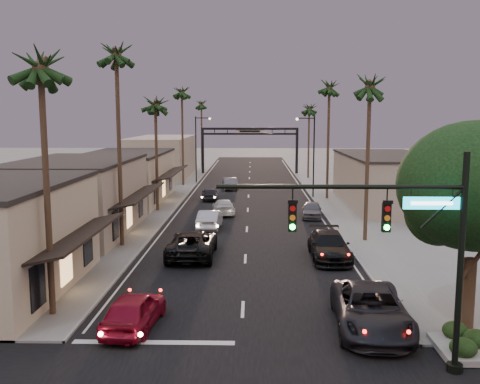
{
  "coord_description": "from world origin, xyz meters",
  "views": [
    {
      "loc": [
        0.43,
        -14.0,
        8.95
      ],
      "look_at": [
        -0.63,
        31.72,
        2.5
      ],
      "focal_mm": 40.0,
      "sensor_mm": 36.0,
      "label": 1
    }
  ],
  "objects_px": {
    "traffic_signal": "(406,231)",
    "streetlight_left": "(198,144)",
    "palm_lb": "(116,49)",
    "curbside_near": "(371,309)",
    "corner_tree": "(477,191)",
    "oncoming_silver": "(210,219)",
    "oncoming_pickup": "(192,244)",
    "curbside_black": "(329,246)",
    "arch": "(250,139)",
    "streetlight_right": "(311,150)",
    "palm_la": "(40,57)",
    "palm_rc": "(309,106)",
    "palm_far": "(201,102)",
    "palm_lc": "(155,100)",
    "palm_rb": "(329,84)",
    "palm_ld": "(182,89)",
    "oncoming_red": "(134,310)",
    "palm_ra": "(370,81)"
  },
  "relations": [
    {
      "from": "palm_rb",
      "to": "oncoming_red",
      "type": "distance_m",
      "value": 40.36
    },
    {
      "from": "corner_tree",
      "to": "palm_ra",
      "type": "distance_m",
      "value": 17.45
    },
    {
      "from": "curbside_black",
      "to": "traffic_signal",
      "type": "bearing_deg",
      "value": -88.28
    },
    {
      "from": "streetlight_right",
      "to": "palm_ld",
      "type": "relative_size",
      "value": 0.63
    },
    {
      "from": "palm_la",
      "to": "palm_far",
      "type": "distance_m",
      "value": 69.0
    },
    {
      "from": "palm_ld",
      "to": "arch",
      "type": "bearing_deg",
      "value": 60.17
    },
    {
      "from": "arch",
      "to": "palm_rb",
      "type": "relative_size",
      "value": 1.07
    },
    {
      "from": "oncoming_red",
      "to": "arch",
      "type": "bearing_deg",
      "value": -88.46
    },
    {
      "from": "traffic_signal",
      "to": "streetlight_left",
      "type": "height_order",
      "value": "streetlight_left"
    },
    {
      "from": "palm_lb",
      "to": "palm_far",
      "type": "xyz_separation_m",
      "value": [
        0.3,
        56.0,
        -1.94
      ]
    },
    {
      "from": "oncoming_silver",
      "to": "curbside_black",
      "type": "xyz_separation_m",
      "value": [
        8.29,
        -9.0,
        0.07
      ]
    },
    {
      "from": "corner_tree",
      "to": "palm_ld",
      "type": "relative_size",
      "value": 0.62
    },
    {
      "from": "palm_la",
      "to": "palm_rc",
      "type": "distance_m",
      "value": 57.63
    },
    {
      "from": "palm_la",
      "to": "curbside_near",
      "type": "height_order",
      "value": "palm_la"
    },
    {
      "from": "palm_ld",
      "to": "curbside_near",
      "type": "bearing_deg",
      "value": -73.43
    },
    {
      "from": "palm_lc",
      "to": "oncoming_silver",
      "type": "distance_m",
      "value": 13.71
    },
    {
      "from": "streetlight_right",
      "to": "traffic_signal",
      "type": "bearing_deg",
      "value": -91.72
    },
    {
      "from": "curbside_black",
      "to": "palm_ra",
      "type": "bearing_deg",
      "value": 56.36
    },
    {
      "from": "palm_lc",
      "to": "oncoming_red",
      "type": "relative_size",
      "value": 2.63
    },
    {
      "from": "corner_tree",
      "to": "oncoming_silver",
      "type": "bearing_deg",
      "value": 121.1
    },
    {
      "from": "palm_ld",
      "to": "curbside_black",
      "type": "bearing_deg",
      "value": -68.82
    },
    {
      "from": "oncoming_pickup",
      "to": "curbside_black",
      "type": "relative_size",
      "value": 1.08
    },
    {
      "from": "palm_lb",
      "to": "curbside_near",
      "type": "xyz_separation_m",
      "value": [
        14.05,
        -14.24,
        -12.49
      ]
    },
    {
      "from": "oncoming_red",
      "to": "oncoming_silver",
      "type": "relative_size",
      "value": 0.98
    },
    {
      "from": "oncoming_pickup",
      "to": "oncoming_red",
      "type": "bearing_deg",
      "value": 84.67
    },
    {
      "from": "palm_ld",
      "to": "palm_rc",
      "type": "xyz_separation_m",
      "value": [
        17.2,
        9.0,
        -1.95
      ]
    },
    {
      "from": "palm_lb",
      "to": "palm_rb",
      "type": "distance_m",
      "value": 27.94
    },
    {
      "from": "palm_la",
      "to": "palm_far",
      "type": "height_order",
      "value": "same"
    },
    {
      "from": "traffic_signal",
      "to": "curbside_black",
      "type": "height_order",
      "value": "traffic_signal"
    },
    {
      "from": "streetlight_right",
      "to": "curbside_black",
      "type": "relative_size",
      "value": 1.54
    },
    {
      "from": "oncoming_silver",
      "to": "oncoming_red",
      "type": "bearing_deg",
      "value": 87.92
    },
    {
      "from": "arch",
      "to": "curbside_black",
      "type": "distance_m",
      "value": 51.39
    },
    {
      "from": "arch",
      "to": "curbside_near",
      "type": "bearing_deg",
      "value": -84.99
    },
    {
      "from": "palm_la",
      "to": "curbside_near",
      "type": "distance_m",
      "value": 17.62
    },
    {
      "from": "oncoming_red",
      "to": "curbside_near",
      "type": "relative_size",
      "value": 0.72
    },
    {
      "from": "palm_la",
      "to": "palm_rb",
      "type": "height_order",
      "value": "palm_rb"
    },
    {
      "from": "palm_far",
      "to": "oncoming_pickup",
      "type": "xyz_separation_m",
      "value": [
        4.89,
        -58.58,
        -10.57
      ]
    },
    {
      "from": "corner_tree",
      "to": "oncoming_pickup",
      "type": "xyz_separation_m",
      "value": [
        -12.89,
        11.97,
        -5.11
      ]
    },
    {
      "from": "streetlight_left",
      "to": "curbside_black",
      "type": "xyz_separation_m",
      "value": [
        12.23,
        -38.9,
        -4.48
      ]
    },
    {
      "from": "palm_rc",
      "to": "corner_tree",
      "type": "bearing_deg",
      "value": -89.11
    },
    {
      "from": "palm_ra",
      "to": "oncoming_silver",
      "type": "bearing_deg",
      "value": 160.49
    },
    {
      "from": "arch",
      "to": "streetlight_right",
      "type": "bearing_deg",
      "value": -74.53
    },
    {
      "from": "oncoming_red",
      "to": "curbside_near",
      "type": "distance_m",
      "value": 10.04
    },
    {
      "from": "palm_lc",
      "to": "oncoming_pickup",
      "type": "distance_m",
      "value": 19.85
    },
    {
      "from": "oncoming_red",
      "to": "oncoming_silver",
      "type": "height_order",
      "value": "oncoming_red"
    },
    {
      "from": "palm_rb",
      "to": "oncoming_pickup",
      "type": "xyz_separation_m",
      "value": [
        -12.01,
        -24.58,
        -11.54
      ]
    },
    {
      "from": "palm_rc",
      "to": "oncoming_red",
      "type": "distance_m",
      "value": 58.66
    },
    {
      "from": "palm_lb",
      "to": "oncoming_pickup",
      "type": "xyz_separation_m",
      "value": [
        5.19,
        -2.58,
        -12.51
      ]
    },
    {
      "from": "palm_rb",
      "to": "palm_rc",
      "type": "distance_m",
      "value": 20.09
    },
    {
      "from": "traffic_signal",
      "to": "streetlight_left",
      "type": "relative_size",
      "value": 0.95
    }
  ]
}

